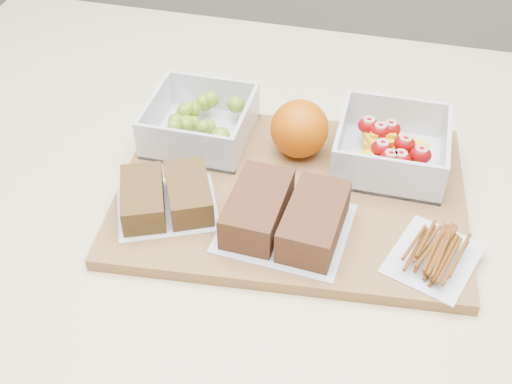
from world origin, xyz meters
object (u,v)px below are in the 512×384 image
cutting_board (291,194)px  sandwich_bag_left (166,196)px  grape_container (201,122)px  sandwich_bag_center (285,215)px  fruit_container (391,149)px  orange (299,129)px  pretzel_bag (435,252)px

cutting_board → sandwich_bag_left: size_ratio=2.85×
grape_container → sandwich_bag_center: grape_container is taller
cutting_board → sandwich_bag_center: 0.07m
fruit_container → orange: bearing=-176.8°
grape_container → orange: orange is taller
fruit_container → orange: orange is taller
fruit_container → sandwich_bag_left: size_ratio=0.92×
sandwich_bag_center → sandwich_bag_left: bearing=179.7°
pretzel_bag → fruit_container: bearing=112.5°
fruit_container → pretzel_bag: 0.17m
orange → sandwich_bag_left: 0.19m
cutting_board → sandwich_bag_left: 0.15m
cutting_board → grape_container: bearing=145.8°
sandwich_bag_center → fruit_container: bearing=55.1°
orange → sandwich_bag_center: size_ratio=0.49×
cutting_board → pretzel_bag: 0.19m
cutting_board → sandwich_bag_left: sandwich_bag_left is taller
fruit_container → pretzel_bag: (0.06, -0.15, -0.01)m
grape_container → pretzel_bag: bearing=-25.5°
orange → pretzel_bag: bearing=-39.2°
pretzel_bag → cutting_board: bearing=157.1°
grape_container → sandwich_bag_center: 0.20m
sandwich_bag_left → sandwich_bag_center: bearing=-0.3°
orange → sandwich_bag_center: orange is taller
sandwich_bag_center → orange: bearing=95.3°
orange → pretzel_bag: 0.23m
orange → fruit_container: bearing=3.2°
cutting_board → fruit_container: (0.11, 0.08, 0.03)m
grape_container → sandwich_bag_center: size_ratio=0.86×
fruit_container → grape_container: bearing=-178.9°
fruit_container → sandwich_bag_left: 0.29m
sandwich_bag_left → pretzel_bag: size_ratio=1.17×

